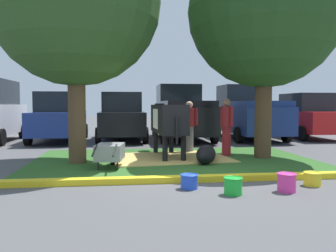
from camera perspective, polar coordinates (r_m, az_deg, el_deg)
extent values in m
plane|color=#4C4C4F|center=(7.65, 2.00, -7.98)|extent=(80.00, 80.00, 0.00)
cube|color=#2D5B23|center=(9.71, 1.03, -5.48)|extent=(7.53, 5.05, 0.02)
cube|color=yellow|center=(7.10, 4.18, -8.37)|extent=(8.73, 0.24, 0.12)
cube|color=tan|center=(10.05, 0.22, -5.09)|extent=(3.47, 2.77, 0.04)
cylinder|color=brown|center=(9.42, -14.30, 2.11)|extent=(0.44, 0.44, 2.63)
sphere|color=#2D5123|center=(9.78, -14.56, 18.88)|extent=(4.32, 4.32, 4.32)
cylinder|color=#4C3823|center=(10.39, 14.92, 2.20)|extent=(0.47, 0.47, 2.62)
sphere|color=#23471E|center=(10.71, 15.16, 17.37)|extent=(4.27, 4.27, 4.27)
cube|color=black|center=(10.15, 0.07, 1.16)|extent=(0.81, 2.33, 0.80)
cube|color=white|center=(10.29, -0.08, 1.19)|extent=(0.76, 0.93, 0.56)
cylinder|color=black|center=(11.45, -1.11, 1.92)|extent=(0.35, 0.65, 0.58)
cube|color=black|center=(11.77, -1.36, 2.83)|extent=(0.28, 0.45, 0.32)
cube|color=white|center=(11.97, -1.50, 2.65)|extent=(0.21, 0.13, 0.20)
cylinder|color=black|center=(11.01, -1.98, -2.61)|extent=(0.14, 0.14, 0.71)
cylinder|color=black|center=(11.09, 0.53, -2.56)|extent=(0.14, 0.14, 0.71)
cylinder|color=black|center=(9.32, -0.48, -3.70)|extent=(0.14, 0.14, 0.71)
cylinder|color=black|center=(9.41, 2.47, -3.64)|extent=(0.14, 0.14, 0.71)
cylinder|color=black|center=(8.98, 1.42, -0.73)|extent=(0.06, 0.06, 0.70)
ellipsoid|color=black|center=(9.22, 6.07, -4.53)|extent=(0.85, 1.20, 0.48)
cube|color=black|center=(9.80, 6.56, -3.94)|extent=(0.29, 0.33, 0.22)
cube|color=silver|center=(9.92, 6.65, -3.85)|extent=(0.12, 0.09, 0.16)
cylinder|color=black|center=(9.61, 5.29, -5.28)|extent=(0.22, 0.36, 0.10)
cylinder|color=slate|center=(11.34, 3.41, -2.15)|extent=(0.26, 0.26, 0.83)
cylinder|color=maroon|center=(11.29, 3.42, 1.38)|extent=(0.34, 0.34, 0.57)
sphere|color=tan|center=(11.28, 3.43, 3.39)|extent=(0.22, 0.22, 0.22)
cylinder|color=maroon|center=(11.27, 4.53, 1.52)|extent=(0.09, 0.09, 0.54)
cylinder|color=maroon|center=(11.31, 2.31, 1.53)|extent=(0.09, 0.09, 0.54)
cylinder|color=maroon|center=(10.64, 9.29, -2.46)|extent=(0.26, 0.26, 0.86)
cylinder|color=maroon|center=(10.59, 9.33, 1.45)|extent=(0.34, 0.34, 0.59)
sphere|color=#8C664C|center=(10.58, 9.35, 3.69)|extent=(0.23, 0.23, 0.23)
cylinder|color=maroon|center=(10.42, 10.10, 1.58)|extent=(0.09, 0.09, 0.56)
cylinder|color=maroon|center=(10.76, 8.59, 1.65)|extent=(0.09, 0.09, 0.56)
cube|color=gray|center=(8.57, -9.24, -4.07)|extent=(0.72, 0.97, 0.36)
cylinder|color=black|center=(9.09, -8.70, -5.04)|extent=(0.15, 0.37, 0.36)
cylinder|color=black|center=(8.36, -11.07, -6.22)|extent=(0.04, 0.04, 0.24)
cylinder|color=black|center=(8.29, -8.07, -6.28)|extent=(0.04, 0.04, 0.24)
cylinder|color=black|center=(7.97, -11.60, -3.80)|extent=(0.11, 0.53, 0.23)
cylinder|color=black|center=(7.89, -8.47, -3.84)|extent=(0.11, 0.53, 0.23)
cylinder|color=blue|center=(6.51, 3.39, -8.87)|extent=(0.31, 0.31, 0.25)
torus|color=blue|center=(6.49, 3.39, -7.80)|extent=(0.33, 0.33, 0.02)
cylinder|color=green|center=(6.18, 10.33, -9.44)|extent=(0.30, 0.30, 0.28)
torus|color=green|center=(6.15, 10.34, -8.15)|extent=(0.33, 0.33, 0.02)
cylinder|color=#EA3893|center=(6.60, 18.37, -8.59)|extent=(0.32, 0.32, 0.31)
torus|color=#EA3893|center=(6.57, 18.40, -7.25)|extent=(0.34, 0.34, 0.02)
cylinder|color=yellow|center=(7.26, 22.01, -7.86)|extent=(0.31, 0.31, 0.24)
torus|color=yellow|center=(7.24, 22.03, -6.92)|extent=(0.34, 0.34, 0.02)
cylinder|color=black|center=(17.31, -22.13, -0.79)|extent=(0.22, 0.64, 0.64)
cylinder|color=black|center=(14.44, -25.09, -1.64)|extent=(0.22, 0.64, 0.64)
cube|color=navy|center=(15.42, -16.94, 0.51)|extent=(1.83, 4.41, 0.90)
cube|color=black|center=(15.41, -17.00, 3.67)|extent=(1.60, 2.21, 0.80)
cylinder|color=black|center=(17.02, -19.13, -0.79)|extent=(0.22, 0.64, 0.64)
cylinder|color=black|center=(16.75, -13.09, -0.76)|extent=(0.22, 0.64, 0.64)
cylinder|color=black|center=(14.23, -21.42, -1.62)|extent=(0.22, 0.64, 0.64)
cylinder|color=black|center=(13.92, -14.20, -1.60)|extent=(0.22, 0.64, 0.64)
cube|color=black|center=(15.34, -7.37, 0.61)|extent=(1.83, 4.41, 0.90)
cube|color=black|center=(15.32, -7.40, 3.79)|extent=(1.60, 2.21, 0.80)
cylinder|color=black|center=(16.81, -10.46, -0.71)|extent=(0.22, 0.64, 0.64)
cylinder|color=black|center=(16.82, -4.32, -0.66)|extent=(0.22, 0.64, 0.64)
cylinder|color=black|center=(13.97, -11.02, -1.54)|extent=(0.22, 0.64, 0.64)
cylinder|color=black|center=(13.98, -3.64, -1.48)|extent=(0.22, 0.64, 0.64)
cube|color=black|center=(15.58, 2.18, 1.05)|extent=(2.03, 5.41, 1.10)
cube|color=black|center=(16.50, 1.62, 4.83)|extent=(1.85, 1.81, 1.00)
cube|color=black|center=(14.37, 3.01, 3.52)|extent=(1.92, 2.71, 0.24)
cylinder|color=black|center=(17.21, -2.11, -0.56)|extent=(0.22, 0.64, 0.64)
cylinder|color=black|center=(17.52, 4.42, -0.50)|extent=(0.22, 0.64, 0.64)
cylinder|color=black|center=(13.74, -0.69, -1.56)|extent=(0.22, 0.64, 0.64)
cylinder|color=black|center=(14.12, 7.40, -1.46)|extent=(0.22, 0.64, 0.64)
cube|color=navy|center=(16.26, 12.52, 1.07)|extent=(2.03, 5.41, 1.10)
cube|color=black|center=(17.14, 11.47, 4.71)|extent=(1.85, 1.81, 1.00)
cube|color=navy|center=(15.11, 14.14, 3.42)|extent=(1.92, 2.71, 0.24)
cylinder|color=black|center=(17.66, 7.48, -0.49)|extent=(0.22, 0.64, 0.64)
cylinder|color=black|center=(18.28, 13.55, -0.42)|extent=(0.22, 0.64, 0.64)
cylinder|color=black|center=(14.31, 11.16, -1.43)|extent=(0.22, 0.64, 0.64)
cylinder|color=black|center=(15.07, 18.37, -1.29)|extent=(0.22, 0.64, 0.64)
cube|color=red|center=(17.41, 21.06, 0.74)|extent=(1.83, 4.41, 0.90)
cube|color=black|center=(17.40, 21.12, 3.54)|extent=(1.60, 2.21, 0.80)
cylinder|color=black|center=(18.32, 16.41, -0.46)|extent=(0.22, 0.64, 0.64)
cylinder|color=black|center=(19.12, 21.34, -0.40)|extent=(0.22, 0.64, 0.64)
cylinder|color=black|center=(15.76, 20.65, -1.14)|extent=(0.22, 0.64, 0.64)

